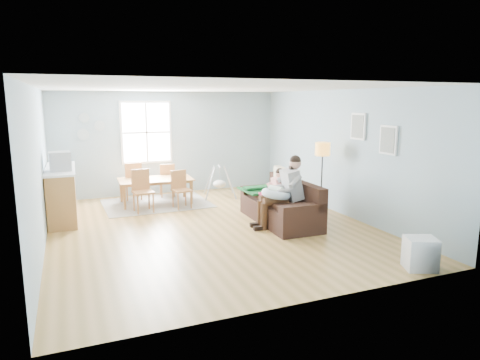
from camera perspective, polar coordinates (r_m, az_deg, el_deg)
name	(u,v)px	position (r m, az deg, el deg)	size (l,w,h in m)	color
room	(209,103)	(8.17, -4.11, 10.20)	(8.40, 9.40, 3.90)	olive
window	(146,132)	(11.43, -12.38, 6.22)	(1.32, 0.08, 1.62)	white
pictures	(373,133)	(8.70, 17.25, 6.02)	(0.05, 1.34, 0.74)	white
wall_plates	(89,127)	(11.27, -19.51, 6.72)	(0.67, 0.02, 0.66)	#97AFB5
sofa	(283,207)	(8.84, 5.69, -3.64)	(0.97, 2.16, 0.87)	black
green_throw	(265,189)	(9.38, 3.33, -1.25)	(0.98, 0.83, 0.04)	#135425
beige_pillow	(281,179)	(9.33, 5.44, 0.14)	(0.14, 0.52, 0.52)	beige
father	(284,189)	(8.42, 5.86, -1.24)	(1.04, 0.52, 1.42)	gray
nursing_pillow	(276,194)	(8.36, 4.85, -1.84)	(0.58, 0.58, 0.16)	#A6BED0
infant	(275,189)	(8.37, 4.70, -1.20)	(0.23, 0.41, 0.15)	silver
toddler	(275,185)	(8.89, 4.70, -0.71)	(0.55, 0.27, 0.87)	white
floor_lamp	(322,155)	(9.43, 10.94, 3.27)	(0.32, 0.32, 1.57)	black
storage_cube	(420,253)	(6.95, 22.85, -9.02)	(0.55, 0.52, 0.48)	silver
rug	(157,203)	(10.59, -11.05, -3.08)	(2.46, 1.87, 0.01)	gray
dining_table	(156,191)	(10.52, -11.11, -1.50)	(1.73, 0.97, 0.61)	olive
chair_sw	(142,188)	(9.81, -12.94, -1.03)	(0.47, 0.47, 0.95)	#946133
chair_se	(180,187)	(10.01, -7.95, -0.92)	(0.45, 0.45, 0.88)	#946133
chair_nw	(133,179)	(10.98, -14.09, 0.15)	(0.46, 0.46, 0.95)	#946133
chair_ne	(167,178)	(11.17, -9.68, 0.22)	(0.44, 0.44, 0.87)	#946133
counter	(62,193)	(9.69, -22.64, -1.65)	(0.60, 1.96, 1.09)	olive
monitor	(60,161)	(9.21, -22.90, 2.33)	(0.42, 0.40, 0.38)	#A7A7AC
baby_swing	(220,183)	(11.03, -2.74, -0.43)	(0.97, 0.98, 0.81)	#A7A7AC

